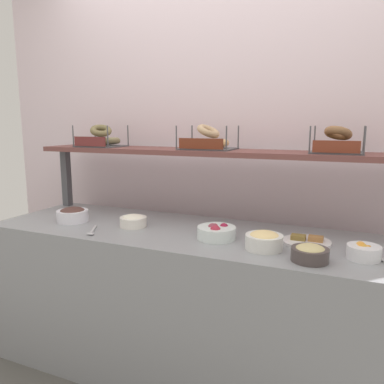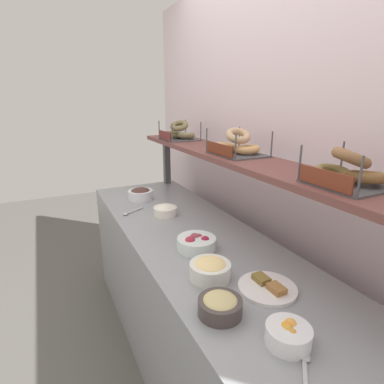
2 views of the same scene
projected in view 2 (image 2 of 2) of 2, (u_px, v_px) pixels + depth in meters
ground_plane at (193, 353)px, 2.00m from camera, size 8.00×8.00×0.00m
back_wall at (273, 164)px, 1.88m from camera, size 3.48×0.06×2.40m
deli_counter at (193, 297)px, 1.88m from camera, size 2.28×0.70×0.85m
shelf_riser_left at (167, 161)px, 2.74m from camera, size 0.05×0.05×0.40m
upper_shelf at (235, 157)px, 1.75m from camera, size 2.24×0.32×0.03m
bowl_hummus at (220, 305)px, 1.09m from camera, size 0.16×0.16×0.07m
bowl_cream_cheese at (165, 210)px, 2.02m from camera, size 0.15×0.15×0.07m
bowl_chocolate_spread at (141, 194)px, 2.34m from camera, size 0.19×0.19×0.09m
bowl_beet_salad at (196, 243)px, 1.56m from camera, size 0.20×0.20×0.08m
bowl_fruit_salad at (288, 334)px, 0.96m from camera, size 0.14×0.14×0.07m
bowl_egg_salad at (210, 269)px, 1.31m from camera, size 0.18×0.18×0.09m
serving_plate_white at (268, 287)px, 1.24m from camera, size 0.23×0.23×0.04m
serving_spoon_near_plate at (305, 367)px, 0.87m from camera, size 0.14×0.13×0.01m
serving_spoon_by_edge at (130, 212)px, 2.06m from camera, size 0.10×0.16×0.01m
bagel_basket_poppy at (179, 133)px, 2.36m from camera, size 0.28×0.26×0.15m
bagel_basket_plain at (237, 146)px, 1.74m from camera, size 0.31×0.26×0.15m
bagel_basket_cinnamon_raisin at (348, 172)px, 1.12m from camera, size 0.27×0.26×0.15m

